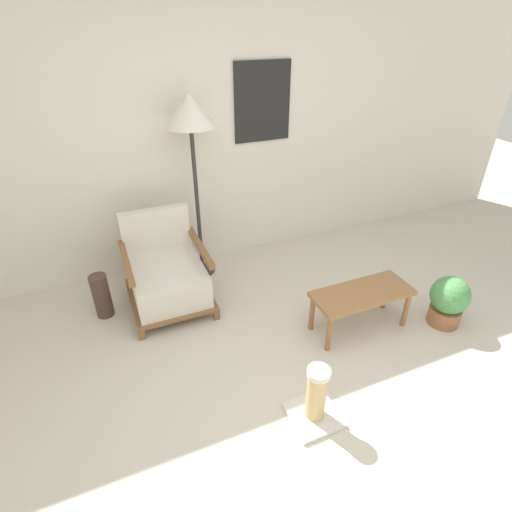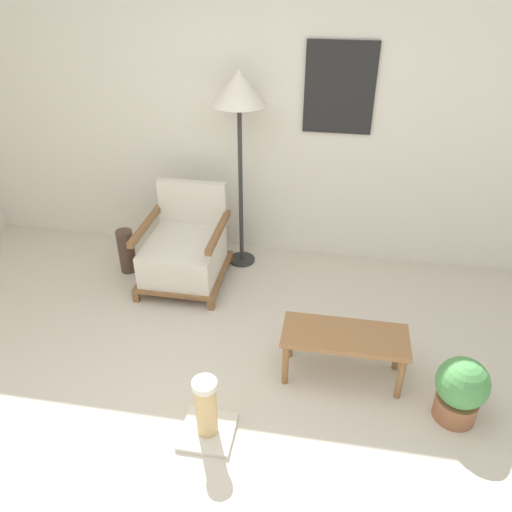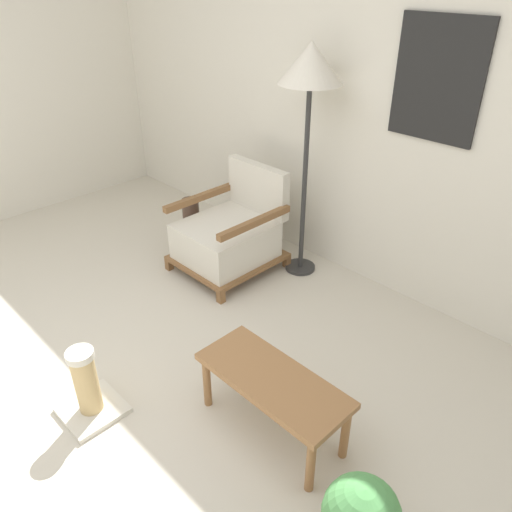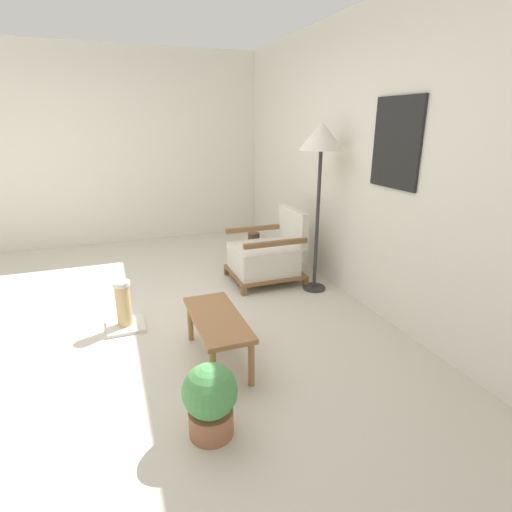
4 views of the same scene
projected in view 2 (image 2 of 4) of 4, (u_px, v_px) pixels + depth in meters
The scene contains 8 objects.
ground_plane at pixel (192, 458), 2.88m from camera, with size 14.00×14.00×0.00m, color beige.
wall_back at pixel (263, 108), 4.20m from camera, with size 8.00×0.09×2.70m.
armchair at pixel (185, 251), 4.27m from camera, with size 0.69×0.76×0.80m.
floor_lamp at pixel (239, 96), 3.89m from camera, with size 0.44×0.44×1.72m.
coffee_table at pixel (345, 340), 3.27m from camera, with size 0.82×0.34×0.37m.
vase at pixel (127, 251), 4.45m from camera, with size 0.15×0.15×0.40m, color #473328.
potted_plant at pixel (461, 389), 3.01m from camera, with size 0.32×0.32×0.45m.
scratching_post at pixel (207, 414), 2.94m from camera, with size 0.32×0.32×0.43m.
Camera 2 is at (0.68, -1.74, 2.51)m, focal length 35.00 mm.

